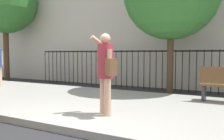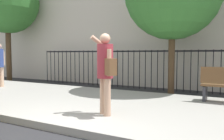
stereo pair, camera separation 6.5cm
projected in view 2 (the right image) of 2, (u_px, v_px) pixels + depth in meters
The scene contains 5 objects.
ground_plane at pixel (61, 134), 4.31m from camera, with size 60.00×60.00×0.00m, color #28282B.
sidewalk at pixel (117, 106), 6.23m from camera, with size 28.00×4.40×0.15m, color #9E9B93.
iron_fence at pixel (161, 65), 9.40m from camera, with size 12.03×0.04×1.60m.
pedestrian_on_phone at pixel (106, 68), 5.00m from camera, with size 0.72×0.64×1.72m.
street_tree_mid at pixel (7, 3), 12.46m from camera, with size 3.24×3.24×5.75m.
Camera 2 is at (2.84, -3.26, 1.45)m, focal length 38.32 mm.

